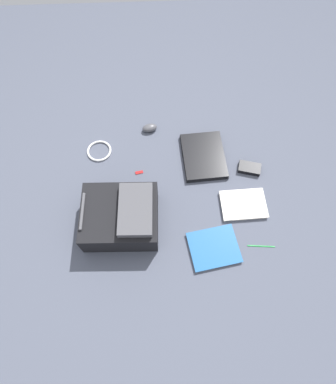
{
  "coord_description": "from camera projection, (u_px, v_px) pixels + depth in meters",
  "views": [
    {
      "loc": [
        -0.78,
        0.03,
        1.69
      ],
      "look_at": [
        0.02,
        -0.0,
        0.02
      ],
      "focal_mm": 30.79,
      "sensor_mm": 36.0,
      "label": 1
    }
  ],
  "objects": [
    {
      "name": "pen_black",
      "position": [
        261.0,
        246.0,
        1.74
      ],
      "size": [
        0.02,
        0.14,
        0.01
      ],
      "primitive_type": "cylinder",
      "rotation": [
        1.57,
        0.0,
        -0.09
      ],
      "color": "#198C33",
      "rests_on": "ground_plane"
    },
    {
      "name": "computer_mouse",
      "position": [
        150.0,
        128.0,
        2.05
      ],
      "size": [
        0.08,
        0.1,
        0.04
      ],
      "primitive_type": "ellipsoid",
      "rotation": [
        0.0,
        0.0,
        0.23
      ],
      "color": "#4C4C51",
      "rests_on": "ground_plane"
    },
    {
      "name": "ground_plane",
      "position": [
        167.0,
        197.0,
        1.86
      ],
      "size": [
        3.43,
        3.43,
        0.0
      ],
      "primitive_type": "plane",
      "color": "#4C5160"
    },
    {
      "name": "backpack",
      "position": [
        122.0,
        216.0,
        1.72
      ],
      "size": [
        0.34,
        0.4,
        0.2
      ],
      "color": "black",
      "rests_on": "ground_plane"
    },
    {
      "name": "book_red",
      "position": [
        214.0,
        248.0,
        1.73
      ],
      "size": [
        0.25,
        0.29,
        0.02
      ],
      "color": "silver",
      "rests_on": "ground_plane"
    },
    {
      "name": "power_brick",
      "position": [
        249.0,
        168.0,
        1.93
      ],
      "size": [
        0.1,
        0.14,
        0.03
      ],
      "primitive_type": "cube",
      "rotation": [
        0.0,
        0.0,
        -0.26
      ],
      "color": "black",
      "rests_on": "ground_plane"
    },
    {
      "name": "laptop",
      "position": [
        204.0,
        156.0,
        1.96
      ],
      "size": [
        0.34,
        0.27,
        0.03
      ],
      "color": "black",
      "rests_on": "ground_plane"
    },
    {
      "name": "cable_coil",
      "position": [
        99.0,
        151.0,
        1.99
      ],
      "size": [
        0.15,
        0.15,
        0.01
      ],
      "primitive_type": "torus",
      "color": "silver",
      "rests_on": "ground_plane"
    },
    {
      "name": "book_comic",
      "position": [
        243.0,
        205.0,
        1.83
      ],
      "size": [
        0.19,
        0.26,
        0.02
      ],
      "color": "silver",
      "rests_on": "ground_plane"
    },
    {
      "name": "usb_stick",
      "position": [
        139.0,
        172.0,
        1.93
      ],
      "size": [
        0.03,
        0.05,
        0.01
      ],
      "primitive_type": "cube",
      "rotation": [
        0.0,
        0.0,
        0.2
      ],
      "color": "#B21919",
      "rests_on": "ground_plane"
    }
  ]
}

